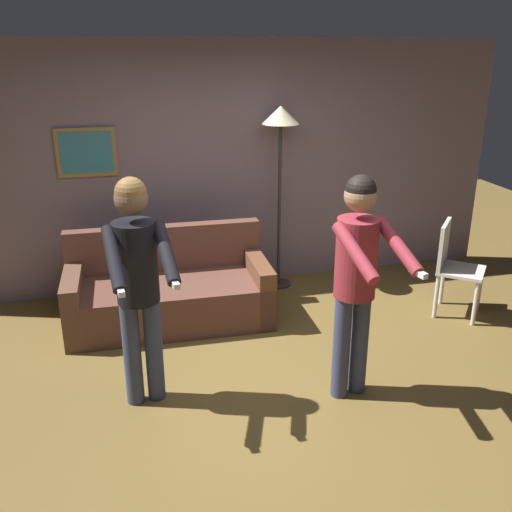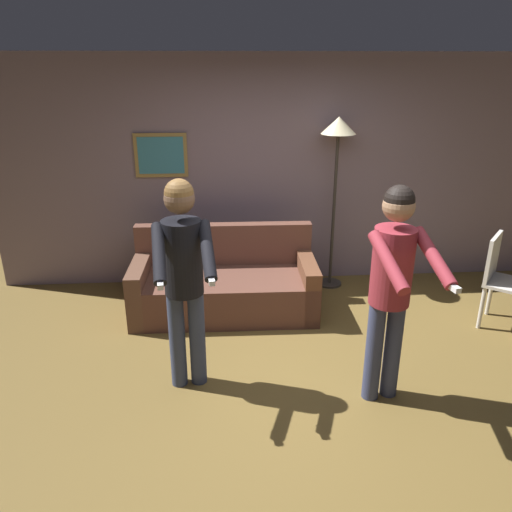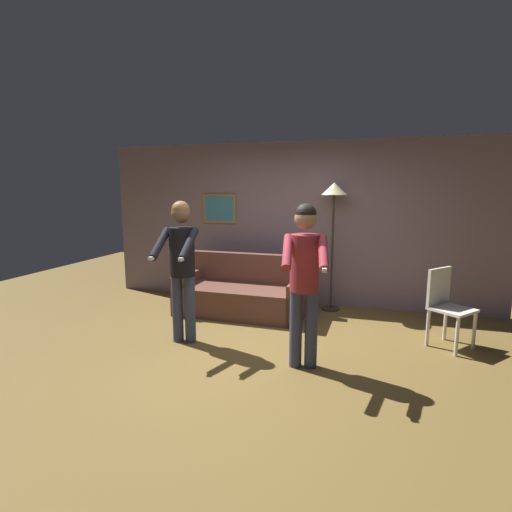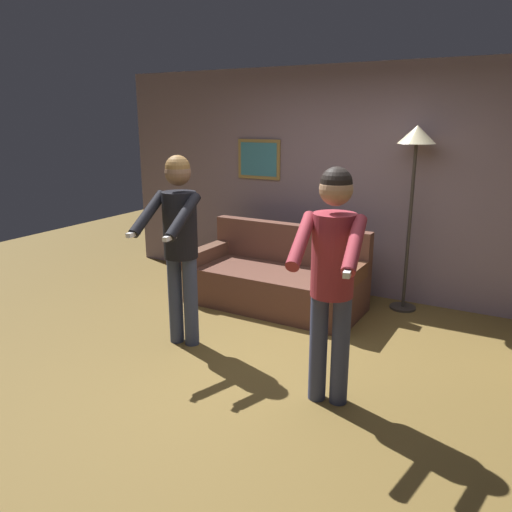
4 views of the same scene
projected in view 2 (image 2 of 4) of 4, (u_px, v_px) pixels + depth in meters
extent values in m
plane|color=brown|center=(300.00, 384.00, 4.14)|extent=(12.00, 12.00, 0.00)
cube|color=slate|center=(274.00, 173.00, 5.73)|extent=(6.40, 0.06, 2.60)
cube|color=olive|center=(161.00, 155.00, 5.52)|extent=(0.58, 0.02, 0.48)
cube|color=teal|center=(161.00, 155.00, 5.51)|extent=(0.50, 0.01, 0.40)
cube|color=brown|center=(225.00, 294.00, 5.26)|extent=(1.92, 0.89, 0.42)
cube|color=brown|center=(224.00, 244.00, 5.43)|extent=(1.90, 0.18, 0.45)
cube|color=brown|center=(141.00, 289.00, 5.18)|extent=(0.18, 0.85, 0.58)
cube|color=brown|center=(307.00, 285.00, 5.27)|extent=(0.18, 0.85, 0.58)
cylinder|color=#332D28|center=(329.00, 283.00, 5.99)|extent=(0.28, 0.28, 0.02)
cylinder|color=#332D28|center=(334.00, 212.00, 5.67)|extent=(0.04, 0.04, 1.75)
cone|color=#F9EAB7|center=(339.00, 125.00, 5.32)|extent=(0.38, 0.38, 0.18)
cylinder|color=#384261|center=(177.00, 340.00, 4.00)|extent=(0.13, 0.13, 0.83)
cylinder|color=#384261|center=(197.00, 338.00, 4.03)|extent=(0.13, 0.13, 0.83)
cylinder|color=black|center=(183.00, 258.00, 3.76)|extent=(0.30, 0.30, 0.58)
sphere|color=brown|center=(179.00, 199.00, 3.59)|extent=(0.23, 0.23, 0.23)
sphere|color=brown|center=(179.00, 193.00, 3.58)|extent=(0.22, 0.22, 0.22)
cylinder|color=black|center=(159.00, 253.00, 3.48)|extent=(0.15, 0.50, 0.34)
cube|color=white|center=(160.00, 283.00, 3.32)|extent=(0.06, 0.15, 0.04)
cylinder|color=black|center=(207.00, 250.00, 3.54)|extent=(0.15, 0.50, 0.34)
cube|color=white|center=(211.00, 279.00, 3.38)|extent=(0.06, 0.15, 0.04)
cylinder|color=#394062|center=(374.00, 352.00, 3.84)|extent=(0.13, 0.13, 0.82)
cylinder|color=#394062|center=(393.00, 349.00, 3.87)|extent=(0.13, 0.13, 0.82)
cylinder|color=maroon|center=(392.00, 267.00, 3.60)|extent=(0.30, 0.30, 0.58)
sphere|color=#9E7556|center=(399.00, 206.00, 3.43)|extent=(0.23, 0.23, 0.23)
sphere|color=black|center=(399.00, 200.00, 3.42)|extent=(0.21, 0.21, 0.21)
cylinder|color=maroon|center=(388.00, 262.00, 3.30)|extent=(0.18, 0.51, 0.31)
cylinder|color=maroon|center=(434.00, 257.00, 3.38)|extent=(0.18, 0.51, 0.31)
cube|color=white|center=(452.00, 286.00, 3.21)|extent=(0.07, 0.15, 0.04)
cylinder|color=silver|center=(482.00, 308.00, 4.93)|extent=(0.04, 0.04, 0.45)
cylinder|color=silver|center=(490.00, 295.00, 5.20)|extent=(0.04, 0.04, 0.45)
cube|color=silver|center=(509.00, 284.00, 4.88)|extent=(0.59, 0.59, 0.03)
cube|color=silver|center=(493.00, 257.00, 4.90)|extent=(0.30, 0.34, 0.45)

